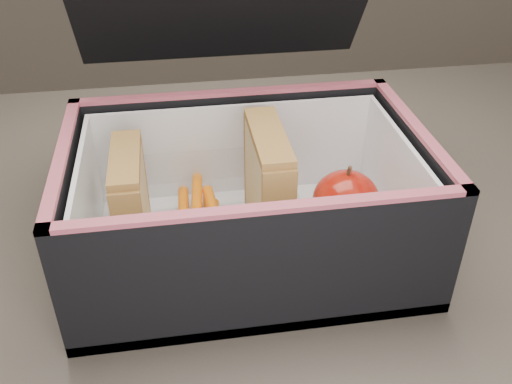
# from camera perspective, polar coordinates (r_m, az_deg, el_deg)

# --- Properties ---
(kitchen_table) EXTENTS (1.20, 0.80, 0.75)m
(kitchen_table) POSITION_cam_1_polar(r_m,az_deg,el_deg) (0.67, 4.15, -9.55)
(kitchen_table) COLOR #52483E
(kitchen_table) RESTS_ON ground
(lunch_bag) EXTENTS (0.33, 0.33, 0.30)m
(lunch_bag) POSITION_cam_1_polar(r_m,az_deg,el_deg) (0.53, -0.99, 0.19)
(lunch_bag) COLOR black
(lunch_bag) RESTS_ON kitchen_table
(plastic_tub) EXTENTS (0.17, 0.12, 0.07)m
(plastic_tub) POSITION_cam_1_polar(r_m,az_deg,el_deg) (0.54, -5.44, -2.31)
(plastic_tub) COLOR white
(plastic_tub) RESTS_ON lunch_bag
(sandwich_left) EXTENTS (0.03, 0.09, 0.10)m
(sandwich_left) POSITION_cam_1_polar(r_m,az_deg,el_deg) (0.53, -12.35, -1.22)
(sandwich_left) COLOR tan
(sandwich_left) RESTS_ON plastic_tub
(sandwich_right) EXTENTS (0.03, 0.10, 0.12)m
(sandwich_right) POSITION_cam_1_polar(r_m,az_deg,el_deg) (0.53, 1.20, 0.47)
(sandwich_right) COLOR tan
(sandwich_right) RESTS_ON plastic_tub
(carrot_sticks) EXTENTS (0.05, 0.15, 0.03)m
(carrot_sticks) POSITION_cam_1_polar(r_m,az_deg,el_deg) (0.55, -5.23, -3.54)
(carrot_sticks) COLOR #F16108
(carrot_sticks) RESTS_ON plastic_tub
(paper_napkin) EXTENTS (0.09, 0.09, 0.01)m
(paper_napkin) POSITION_cam_1_polar(r_m,az_deg,el_deg) (0.58, 8.22, -3.74)
(paper_napkin) COLOR white
(paper_napkin) RESTS_ON lunch_bag
(red_apple) EXTENTS (0.09, 0.09, 0.07)m
(red_apple) POSITION_cam_1_polar(r_m,az_deg,el_deg) (0.56, 8.97, -0.90)
(red_apple) COLOR #8C0100
(red_apple) RESTS_ON paper_napkin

